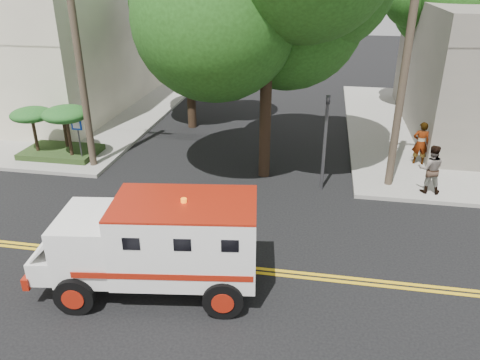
# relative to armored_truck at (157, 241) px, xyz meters

# --- Properties ---
(ground) EXTENTS (100.00, 100.00, 0.00)m
(ground) POSITION_rel_armored_truck_xyz_m (0.21, 1.20, -1.45)
(ground) COLOR black
(ground) RESTS_ON ground
(sidewalk_nw) EXTENTS (17.00, 17.00, 0.15)m
(sidewalk_nw) POSITION_rel_armored_truck_xyz_m (-13.29, 14.70, -1.38)
(sidewalk_nw) COLOR gray
(sidewalk_nw) RESTS_ON ground
(utility_pole_left) EXTENTS (0.28, 0.28, 9.00)m
(utility_pole_left) POSITION_rel_armored_truck_xyz_m (-5.39, 7.20, 3.05)
(utility_pole_left) COLOR #382D23
(utility_pole_left) RESTS_ON ground
(utility_pole_right) EXTENTS (0.28, 0.28, 9.00)m
(utility_pole_right) POSITION_rel_armored_truck_xyz_m (6.51, 7.40, 3.05)
(utility_pole_right) COLOR #382D23
(utility_pole_right) RESTS_ON ground
(tree_left) EXTENTS (4.48, 4.20, 7.70)m
(tree_left) POSITION_rel_armored_truck_xyz_m (-2.47, 12.99, 4.28)
(tree_left) COLOR black
(tree_left) RESTS_ON ground
(tree_right) EXTENTS (4.80, 4.50, 8.20)m
(tree_right) POSITION_rel_armored_truck_xyz_m (9.05, 16.97, 4.64)
(tree_right) COLOR black
(tree_right) RESTS_ON ground
(traffic_signal) EXTENTS (0.15, 0.18, 3.60)m
(traffic_signal) POSITION_rel_armored_truck_xyz_m (4.01, 6.80, 0.77)
(traffic_signal) COLOR #3F3F42
(traffic_signal) RESTS_ON ground
(accessibility_sign) EXTENTS (0.45, 0.10, 2.02)m
(accessibility_sign) POSITION_rel_armored_truck_xyz_m (-5.99, 7.38, -0.09)
(accessibility_sign) COLOR #3F3F42
(accessibility_sign) RESTS_ON ground
(palm_planter) EXTENTS (3.52, 2.63, 2.36)m
(palm_planter) POSITION_rel_armored_truck_xyz_m (-7.23, 7.83, 0.19)
(palm_planter) COLOR #1E3314
(palm_planter) RESTS_ON sidewalk_nw
(armored_truck) EXTENTS (5.83, 2.89, 2.55)m
(armored_truck) POSITION_rel_armored_truck_xyz_m (0.00, 0.00, 0.00)
(armored_truck) COLOR white
(armored_truck) RESTS_ON ground
(pedestrian_a) EXTENTS (0.67, 0.46, 1.81)m
(pedestrian_a) POSITION_rel_armored_truck_xyz_m (7.93, 9.69, -0.40)
(pedestrian_a) COLOR gray
(pedestrian_a) RESTS_ON sidewalk_ne
(pedestrian_b) EXTENTS (0.91, 0.72, 1.81)m
(pedestrian_b) POSITION_rel_armored_truck_xyz_m (7.83, 6.94, -0.40)
(pedestrian_b) COLOR gray
(pedestrian_b) RESTS_ON sidewalk_ne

